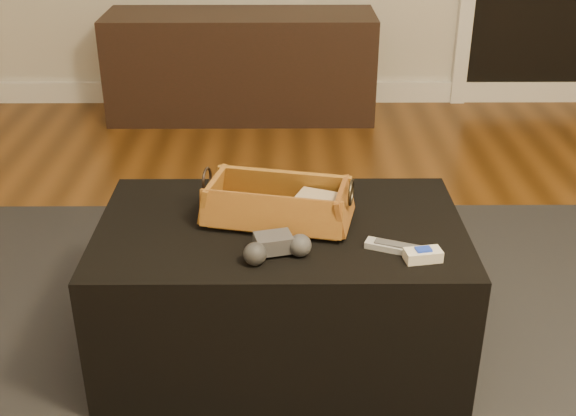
{
  "coord_description": "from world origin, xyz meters",
  "views": [
    {
      "loc": [
        -0.17,
        -1.34,
        1.36
      ],
      "look_at": [
        -0.16,
        0.37,
        0.49
      ],
      "focal_mm": 45.0,
      "sensor_mm": 36.0,
      "label": 1
    }
  ],
  "objects_px": {
    "media_cabinet": "(241,66)",
    "ottoman": "(281,289)",
    "tv_remote": "(269,214)",
    "wicker_basket": "(278,205)",
    "silver_remote": "(399,248)",
    "game_controller": "(276,247)",
    "cream_gadget": "(423,255)"
  },
  "relations": [
    {
      "from": "ottoman",
      "to": "silver_remote",
      "type": "bearing_deg",
      "value": -25.89
    },
    {
      "from": "wicker_basket",
      "to": "media_cabinet",
      "type": "bearing_deg",
      "value": 95.81
    },
    {
      "from": "ottoman",
      "to": "cream_gadget",
      "type": "bearing_deg",
      "value": -28.41
    },
    {
      "from": "ottoman",
      "to": "wicker_basket",
      "type": "height_order",
      "value": "wicker_basket"
    },
    {
      "from": "wicker_basket",
      "to": "cream_gadget",
      "type": "bearing_deg",
      "value": -30.63
    },
    {
      "from": "silver_remote",
      "to": "ottoman",
      "type": "bearing_deg",
      "value": 154.11
    },
    {
      "from": "tv_remote",
      "to": "game_controller",
      "type": "height_order",
      "value": "game_controller"
    },
    {
      "from": "tv_remote",
      "to": "game_controller",
      "type": "distance_m",
      "value": 0.19
    },
    {
      "from": "tv_remote",
      "to": "silver_remote",
      "type": "relative_size",
      "value": 1.19
    },
    {
      "from": "silver_remote",
      "to": "cream_gadget",
      "type": "height_order",
      "value": "cream_gadget"
    },
    {
      "from": "media_cabinet",
      "to": "game_controller",
      "type": "distance_m",
      "value": 2.31
    },
    {
      "from": "media_cabinet",
      "to": "wicker_basket",
      "type": "distance_m",
      "value": 2.11
    },
    {
      "from": "silver_remote",
      "to": "media_cabinet",
      "type": "bearing_deg",
      "value": 103.03
    },
    {
      "from": "media_cabinet",
      "to": "cream_gadget",
      "type": "xyz_separation_m",
      "value": [
        0.58,
        -2.31,
        0.17
      ]
    },
    {
      "from": "game_controller",
      "to": "silver_remote",
      "type": "bearing_deg",
      "value": 4.84
    },
    {
      "from": "ottoman",
      "to": "cream_gadget",
      "type": "xyz_separation_m",
      "value": [
        0.35,
        -0.19,
        0.23
      ]
    },
    {
      "from": "media_cabinet",
      "to": "cream_gadget",
      "type": "relative_size",
      "value": 14.6
    },
    {
      "from": "ottoman",
      "to": "tv_remote",
      "type": "relative_size",
      "value": 4.74
    },
    {
      "from": "tv_remote",
      "to": "wicker_basket",
      "type": "height_order",
      "value": "wicker_basket"
    },
    {
      "from": "ottoman",
      "to": "silver_remote",
      "type": "relative_size",
      "value": 5.64
    },
    {
      "from": "media_cabinet",
      "to": "ottoman",
      "type": "bearing_deg",
      "value": -84.04
    },
    {
      "from": "ottoman",
      "to": "tv_remote",
      "type": "distance_m",
      "value": 0.24
    },
    {
      "from": "ottoman",
      "to": "silver_remote",
      "type": "xyz_separation_m",
      "value": [
        0.3,
        -0.15,
        0.22
      ]
    },
    {
      "from": "tv_remote",
      "to": "wicker_basket",
      "type": "xyz_separation_m",
      "value": [
        0.02,
        0.01,
        0.02
      ]
    },
    {
      "from": "tv_remote",
      "to": "wicker_basket",
      "type": "bearing_deg",
      "value": 30.87
    },
    {
      "from": "media_cabinet",
      "to": "wicker_basket",
      "type": "height_order",
      "value": "wicker_basket"
    },
    {
      "from": "tv_remote",
      "to": "wicker_basket",
      "type": "relative_size",
      "value": 0.49
    },
    {
      "from": "cream_gadget",
      "to": "media_cabinet",
      "type": "bearing_deg",
      "value": 104.0
    },
    {
      "from": "tv_remote",
      "to": "cream_gadget",
      "type": "xyz_separation_m",
      "value": [
        0.39,
        -0.2,
        -0.01
      ]
    },
    {
      "from": "wicker_basket",
      "to": "game_controller",
      "type": "distance_m",
      "value": 0.2
    },
    {
      "from": "media_cabinet",
      "to": "silver_remote",
      "type": "bearing_deg",
      "value": -76.97
    },
    {
      "from": "media_cabinet",
      "to": "cream_gadget",
      "type": "height_order",
      "value": "media_cabinet"
    }
  ]
}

